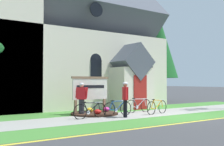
{
  "coord_description": "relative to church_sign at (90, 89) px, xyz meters",
  "views": [
    {
      "loc": [
        -10.14,
        -9.13,
        1.69
      ],
      "look_at": [
        -1.35,
        3.93,
        2.21
      ],
      "focal_mm": 43.57,
      "sensor_mm": 36.0,
      "label": 1
    }
  ],
  "objects": [
    {
      "name": "grass_verge",
      "position": [
        1.41,
        -3.89,
        -1.3
      ],
      "size": [
        32.0,
        1.91,
        0.01
      ],
      "primitive_type": "cube",
      "color": "#427F33",
      "rests_on": "ground"
    },
    {
      "name": "flower_bed",
      "position": [
        0.02,
        -0.45,
        -1.23
      ],
      "size": [
        2.44,
        2.44,
        0.34
      ],
      "color": "#382319",
      "rests_on": "ground"
    },
    {
      "name": "bicycle_orange",
      "position": [
        2.49,
        -0.98,
        -0.92
      ],
      "size": [
        1.79,
        0.08,
        0.83
      ],
      "color": "black",
      "rests_on": "ground"
    },
    {
      "name": "church_sign",
      "position": [
        0.0,
        0.0,
        0.0
      ],
      "size": [
        2.2,
        0.13,
        1.98
      ],
      "color": "#7F6047",
      "rests_on": "ground"
    },
    {
      "name": "ground",
      "position": [
        3.01,
        0.47,
        -1.3
      ],
      "size": [
        140.0,
        140.0,
        0.0
      ],
      "primitive_type": "plane",
      "color": "#3D3D3F"
    },
    {
      "name": "bicycle_red",
      "position": [
        -0.93,
        -1.65,
        -0.94
      ],
      "size": [
        1.79,
        0.12,
        0.81
      ],
      "color": "black",
      "rests_on": "ground"
    },
    {
      "name": "church_lawn",
      "position": [
        1.41,
        0.68,
        -1.3
      ],
      "size": [
        24.0,
        2.27,
        0.01
      ],
      "primitive_type": "cube",
      "color": "#427F33",
      "rests_on": "ground"
    },
    {
      "name": "roadside_conifer",
      "position": [
        9.21,
        4.46,
        3.57
      ],
      "size": [
        3.33,
        3.33,
        7.72
      ],
      "color": "#4C3823",
      "rests_on": "ground"
    },
    {
      "name": "sidewalk_slab",
      "position": [
        1.41,
        -1.69,
        -1.3
      ],
      "size": [
        32.0,
        2.47,
        0.01
      ],
      "primitive_type": "cube",
      "color": "#99968E",
      "rests_on": "ground"
    },
    {
      "name": "church_building",
      "position": [
        1.1,
        6.92,
        3.64
      ],
      "size": [
        12.73,
        12.71,
        14.27
      ],
      "color": "beige",
      "rests_on": "ground"
    },
    {
      "name": "bicycle_green",
      "position": [
        0.67,
        -1.57,
        -0.93
      ],
      "size": [
        1.75,
        0.11,
        0.81
      ],
      "color": "black",
      "rests_on": "ground"
    },
    {
      "name": "bicycle_white",
      "position": [
        2.84,
        -2.09,
        -0.94
      ],
      "size": [
        1.68,
        0.35,
        0.82
      ],
      "color": "black",
      "rests_on": "ground"
    },
    {
      "name": "curb_paint_stripe",
      "position": [
        1.41,
        -4.99,
        -1.3
      ],
      "size": [
        28.0,
        0.16,
        0.01
      ],
      "primitive_type": "cube",
      "color": "yellow",
      "rests_on": "ground"
    },
    {
      "name": "cyclist_in_red_jersey",
      "position": [
        0.63,
        -2.27,
        -0.31
      ],
      "size": [
        0.4,
        0.65,
        1.69
      ],
      "color": "black",
      "rests_on": "ground"
    },
    {
      "name": "cyclist_in_white_jersey",
      "position": [
        -0.78,
        -0.49,
        -0.34
      ],
      "size": [
        0.46,
        0.64,
        1.65
      ],
      "color": "#2D2D33",
      "rests_on": "ground"
    }
  ]
}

